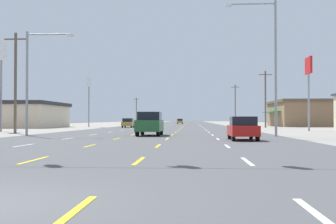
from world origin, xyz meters
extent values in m
plane|color=#4C4C4F|center=(0.00, 66.00, 0.00)|extent=(572.00, 572.00, 0.00)
cube|color=gray|center=(-24.75, 66.00, 0.00)|extent=(28.00, 440.00, 0.01)
cube|color=gray|center=(24.75, 66.00, 0.00)|extent=(28.00, 440.00, 0.01)
cube|color=white|center=(-5.25, 14.50, 0.01)|extent=(0.14, 2.60, 0.01)
cube|color=white|center=(-5.25, 22.00, 0.01)|extent=(0.14, 2.60, 0.01)
cube|color=white|center=(-5.25, 29.50, 0.01)|extent=(0.14, 2.60, 0.01)
cube|color=white|center=(-5.25, 37.00, 0.01)|extent=(0.14, 2.60, 0.01)
cube|color=white|center=(-5.25, 44.50, 0.01)|extent=(0.14, 2.60, 0.01)
cube|color=white|center=(-5.25, 52.00, 0.01)|extent=(0.14, 2.60, 0.01)
cube|color=white|center=(-5.25, 59.50, 0.01)|extent=(0.14, 2.60, 0.01)
cube|color=white|center=(-5.25, 67.00, 0.01)|extent=(0.14, 2.60, 0.01)
cube|color=white|center=(-5.25, 74.50, 0.01)|extent=(0.14, 2.60, 0.01)
cube|color=white|center=(-5.25, 82.00, 0.01)|extent=(0.14, 2.60, 0.01)
cube|color=white|center=(-5.25, 89.50, 0.01)|extent=(0.14, 2.60, 0.01)
cube|color=white|center=(-5.25, 97.00, 0.01)|extent=(0.14, 2.60, 0.01)
cube|color=white|center=(-5.25, 104.50, 0.01)|extent=(0.14, 2.60, 0.01)
cube|color=white|center=(-5.25, 112.00, 0.01)|extent=(0.14, 2.60, 0.01)
cube|color=white|center=(-5.25, 119.50, 0.01)|extent=(0.14, 2.60, 0.01)
cube|color=white|center=(-5.25, 127.00, 0.01)|extent=(0.14, 2.60, 0.01)
cube|color=white|center=(-5.25, 134.50, 0.01)|extent=(0.14, 2.60, 0.01)
cube|color=white|center=(-5.25, 142.00, 0.01)|extent=(0.14, 2.60, 0.01)
cube|color=white|center=(-5.25, 149.50, 0.01)|extent=(0.14, 2.60, 0.01)
cube|color=white|center=(-5.25, 157.00, 0.01)|extent=(0.14, 2.60, 0.01)
cube|color=white|center=(-5.25, 164.50, 0.01)|extent=(0.14, 2.60, 0.01)
cube|color=white|center=(-5.25, 172.00, 0.01)|extent=(0.14, 2.60, 0.01)
cube|color=white|center=(-5.25, 179.50, 0.01)|extent=(0.14, 2.60, 0.01)
cube|color=white|center=(-5.25, 187.00, 0.01)|extent=(0.14, 2.60, 0.01)
cube|color=white|center=(-5.25, 194.50, 0.01)|extent=(0.14, 2.60, 0.01)
cube|color=white|center=(-5.25, 202.00, 0.01)|extent=(0.14, 2.60, 0.01)
cube|color=white|center=(-5.25, 209.50, 0.01)|extent=(0.14, 2.60, 0.01)
cube|color=white|center=(-5.25, 217.00, 0.01)|extent=(0.14, 2.60, 0.01)
cube|color=yellow|center=(-1.75, 7.00, 0.01)|extent=(0.14, 2.60, 0.01)
cube|color=yellow|center=(-1.75, 14.50, 0.01)|extent=(0.14, 2.60, 0.01)
cube|color=yellow|center=(-1.75, 22.00, 0.01)|extent=(0.14, 2.60, 0.01)
cube|color=yellow|center=(-1.75, 29.50, 0.01)|extent=(0.14, 2.60, 0.01)
cube|color=yellow|center=(-1.75, 37.00, 0.01)|extent=(0.14, 2.60, 0.01)
cube|color=yellow|center=(-1.75, 44.50, 0.01)|extent=(0.14, 2.60, 0.01)
cube|color=yellow|center=(-1.75, 52.00, 0.01)|extent=(0.14, 2.60, 0.01)
cube|color=yellow|center=(-1.75, 59.50, 0.01)|extent=(0.14, 2.60, 0.01)
cube|color=yellow|center=(-1.75, 67.00, 0.01)|extent=(0.14, 2.60, 0.01)
cube|color=yellow|center=(-1.75, 74.50, 0.01)|extent=(0.14, 2.60, 0.01)
cube|color=yellow|center=(-1.75, 82.00, 0.01)|extent=(0.14, 2.60, 0.01)
cube|color=yellow|center=(-1.75, 89.50, 0.01)|extent=(0.14, 2.60, 0.01)
cube|color=yellow|center=(-1.75, 97.00, 0.01)|extent=(0.14, 2.60, 0.01)
cube|color=yellow|center=(-1.75, 104.50, 0.01)|extent=(0.14, 2.60, 0.01)
cube|color=yellow|center=(-1.75, 112.00, 0.01)|extent=(0.14, 2.60, 0.01)
cube|color=yellow|center=(-1.75, 119.50, 0.01)|extent=(0.14, 2.60, 0.01)
cube|color=yellow|center=(-1.75, 127.00, 0.01)|extent=(0.14, 2.60, 0.01)
cube|color=yellow|center=(-1.75, 134.50, 0.01)|extent=(0.14, 2.60, 0.01)
cube|color=yellow|center=(-1.75, 142.00, 0.01)|extent=(0.14, 2.60, 0.01)
cube|color=yellow|center=(-1.75, 149.50, 0.01)|extent=(0.14, 2.60, 0.01)
cube|color=yellow|center=(-1.75, 157.00, 0.01)|extent=(0.14, 2.60, 0.01)
cube|color=yellow|center=(-1.75, 164.50, 0.01)|extent=(0.14, 2.60, 0.01)
cube|color=yellow|center=(-1.75, 172.00, 0.01)|extent=(0.14, 2.60, 0.01)
cube|color=yellow|center=(-1.75, 179.50, 0.01)|extent=(0.14, 2.60, 0.01)
cube|color=yellow|center=(-1.75, 187.00, 0.01)|extent=(0.14, 2.60, 0.01)
cube|color=yellow|center=(-1.75, 194.50, 0.01)|extent=(0.14, 2.60, 0.01)
cube|color=yellow|center=(-1.75, 202.00, 0.01)|extent=(0.14, 2.60, 0.01)
cube|color=yellow|center=(-1.75, 209.50, 0.01)|extent=(0.14, 2.60, 0.01)
cube|color=yellow|center=(-1.75, 217.00, 0.01)|extent=(0.14, 2.60, 0.01)
cube|color=yellow|center=(1.75, -0.50, 0.01)|extent=(0.14, 2.60, 0.01)
cube|color=yellow|center=(1.75, 7.00, 0.01)|extent=(0.14, 2.60, 0.01)
cube|color=yellow|center=(1.75, 14.50, 0.01)|extent=(0.14, 2.60, 0.01)
cube|color=yellow|center=(1.75, 22.00, 0.01)|extent=(0.14, 2.60, 0.01)
cube|color=yellow|center=(1.75, 29.50, 0.01)|extent=(0.14, 2.60, 0.01)
cube|color=yellow|center=(1.75, 37.00, 0.01)|extent=(0.14, 2.60, 0.01)
cube|color=yellow|center=(1.75, 44.50, 0.01)|extent=(0.14, 2.60, 0.01)
cube|color=yellow|center=(1.75, 52.00, 0.01)|extent=(0.14, 2.60, 0.01)
cube|color=yellow|center=(1.75, 59.50, 0.01)|extent=(0.14, 2.60, 0.01)
cube|color=yellow|center=(1.75, 67.00, 0.01)|extent=(0.14, 2.60, 0.01)
cube|color=yellow|center=(1.75, 74.50, 0.01)|extent=(0.14, 2.60, 0.01)
cube|color=yellow|center=(1.75, 82.00, 0.01)|extent=(0.14, 2.60, 0.01)
cube|color=yellow|center=(1.75, 89.50, 0.01)|extent=(0.14, 2.60, 0.01)
cube|color=yellow|center=(1.75, 97.00, 0.01)|extent=(0.14, 2.60, 0.01)
cube|color=yellow|center=(1.75, 104.50, 0.01)|extent=(0.14, 2.60, 0.01)
cube|color=yellow|center=(1.75, 112.00, 0.01)|extent=(0.14, 2.60, 0.01)
cube|color=yellow|center=(1.75, 119.50, 0.01)|extent=(0.14, 2.60, 0.01)
cube|color=yellow|center=(1.75, 127.00, 0.01)|extent=(0.14, 2.60, 0.01)
cube|color=yellow|center=(1.75, 134.50, 0.01)|extent=(0.14, 2.60, 0.01)
cube|color=yellow|center=(1.75, 142.00, 0.01)|extent=(0.14, 2.60, 0.01)
cube|color=yellow|center=(1.75, 149.50, 0.01)|extent=(0.14, 2.60, 0.01)
cube|color=yellow|center=(1.75, 157.00, 0.01)|extent=(0.14, 2.60, 0.01)
cube|color=yellow|center=(1.75, 164.50, 0.01)|extent=(0.14, 2.60, 0.01)
cube|color=yellow|center=(1.75, 172.00, 0.01)|extent=(0.14, 2.60, 0.01)
cube|color=yellow|center=(1.75, 179.50, 0.01)|extent=(0.14, 2.60, 0.01)
cube|color=yellow|center=(1.75, 187.00, 0.01)|extent=(0.14, 2.60, 0.01)
cube|color=yellow|center=(1.75, 194.50, 0.01)|extent=(0.14, 2.60, 0.01)
cube|color=yellow|center=(1.75, 202.00, 0.01)|extent=(0.14, 2.60, 0.01)
cube|color=yellow|center=(1.75, 209.50, 0.01)|extent=(0.14, 2.60, 0.01)
cube|color=yellow|center=(1.75, 217.00, 0.01)|extent=(0.14, 2.60, 0.01)
cube|color=white|center=(5.25, -0.50, 0.01)|extent=(0.14, 2.60, 0.01)
cube|color=white|center=(5.25, 7.00, 0.01)|extent=(0.14, 2.60, 0.01)
cube|color=white|center=(5.25, 14.50, 0.01)|extent=(0.14, 2.60, 0.01)
cube|color=white|center=(5.25, 22.00, 0.01)|extent=(0.14, 2.60, 0.01)
cube|color=white|center=(5.25, 29.50, 0.01)|extent=(0.14, 2.60, 0.01)
cube|color=white|center=(5.25, 37.00, 0.01)|extent=(0.14, 2.60, 0.01)
cube|color=white|center=(5.25, 44.50, 0.01)|extent=(0.14, 2.60, 0.01)
cube|color=white|center=(5.25, 52.00, 0.01)|extent=(0.14, 2.60, 0.01)
cube|color=white|center=(5.25, 59.50, 0.01)|extent=(0.14, 2.60, 0.01)
cube|color=white|center=(5.25, 67.00, 0.01)|extent=(0.14, 2.60, 0.01)
cube|color=white|center=(5.25, 74.50, 0.01)|extent=(0.14, 2.60, 0.01)
cube|color=white|center=(5.25, 82.00, 0.01)|extent=(0.14, 2.60, 0.01)
cube|color=white|center=(5.25, 89.50, 0.01)|extent=(0.14, 2.60, 0.01)
cube|color=white|center=(5.25, 97.00, 0.01)|extent=(0.14, 2.60, 0.01)
cube|color=white|center=(5.25, 104.50, 0.01)|extent=(0.14, 2.60, 0.01)
cube|color=white|center=(5.25, 112.00, 0.01)|extent=(0.14, 2.60, 0.01)
cube|color=white|center=(5.25, 119.50, 0.01)|extent=(0.14, 2.60, 0.01)
cube|color=white|center=(5.25, 127.00, 0.01)|extent=(0.14, 2.60, 0.01)
cube|color=white|center=(5.25, 134.50, 0.01)|extent=(0.14, 2.60, 0.01)
cube|color=white|center=(5.25, 142.00, 0.01)|extent=(0.14, 2.60, 0.01)
cube|color=white|center=(5.25, 149.50, 0.01)|extent=(0.14, 2.60, 0.01)
cube|color=white|center=(5.25, 157.00, 0.01)|extent=(0.14, 2.60, 0.01)
cube|color=white|center=(5.25, 164.50, 0.01)|extent=(0.14, 2.60, 0.01)
cube|color=white|center=(5.25, 172.00, 0.01)|extent=(0.14, 2.60, 0.01)
cube|color=white|center=(5.25, 179.50, 0.01)|extent=(0.14, 2.60, 0.01)
cube|color=white|center=(5.25, 187.00, 0.01)|extent=(0.14, 2.60, 0.01)
cube|color=white|center=(5.25, 194.50, 0.01)|extent=(0.14, 2.60, 0.01)
cube|color=white|center=(5.25, 202.00, 0.01)|extent=(0.14, 2.60, 0.01)
cube|color=white|center=(5.25, 209.50, 0.01)|extent=(0.14, 2.60, 0.01)
cube|color=white|center=(5.25, 217.00, 0.01)|extent=(0.14, 2.60, 0.01)
cube|color=red|center=(6.79, 20.78, 0.63)|extent=(1.72, 3.90, 0.66)
cube|color=black|center=(6.79, 20.53, 1.25)|extent=(1.58, 1.90, 0.58)
cylinder|color=black|center=(6.05, 22.18, 0.30)|extent=(0.20, 0.60, 0.60)
cylinder|color=black|center=(7.53, 22.18, 0.30)|extent=(0.20, 0.60, 0.60)
cylinder|color=black|center=(6.05, 19.38, 0.30)|extent=(0.20, 0.60, 0.60)
cylinder|color=black|center=(7.53, 19.38, 0.30)|extent=(0.20, 0.60, 0.60)
cube|color=#235B2D|center=(-0.07, 27.99, 0.84)|extent=(1.98, 4.90, 0.92)
cube|color=black|center=(-0.07, 27.94, 1.64)|extent=(1.82, 2.70, 0.68)
cylinder|color=black|center=(-0.91, 29.69, 0.38)|extent=(0.26, 0.76, 0.76)
cylinder|color=black|center=(0.77, 29.69, 0.38)|extent=(0.26, 0.76, 0.76)
cylinder|color=black|center=(-0.91, 26.29, 0.38)|extent=(0.26, 0.76, 0.76)
cylinder|color=black|center=(0.77, 26.29, 0.38)|extent=(0.26, 0.76, 0.76)
cube|color=#B28C33|center=(-7.19, 61.63, 0.63)|extent=(1.72, 3.90, 0.66)
cube|color=black|center=(-7.19, 61.38, 1.25)|extent=(1.58, 1.90, 0.58)
cylinder|color=black|center=(-7.93, 63.03, 0.30)|extent=(0.20, 0.60, 0.60)
cylinder|color=black|center=(-6.45, 63.03, 0.30)|extent=(0.20, 0.60, 0.60)
cylinder|color=black|center=(-7.93, 60.23, 0.30)|extent=(0.20, 0.60, 0.60)
cylinder|color=black|center=(-6.45, 60.23, 0.30)|extent=(0.20, 0.60, 0.60)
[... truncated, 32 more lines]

